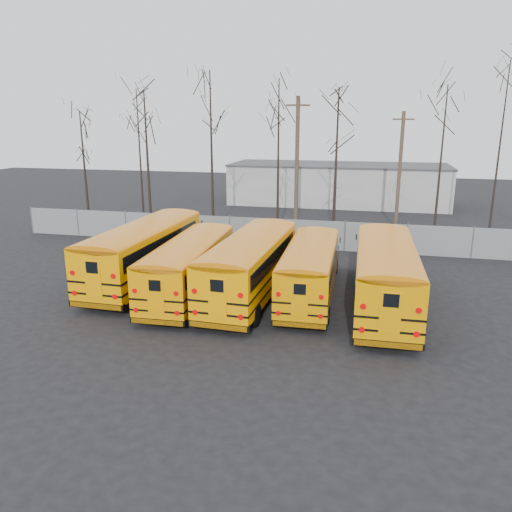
% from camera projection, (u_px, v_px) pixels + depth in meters
% --- Properties ---
extents(ground, '(120.00, 120.00, 0.00)m').
position_uv_depth(ground, '(240.00, 309.00, 23.21)').
color(ground, black).
rests_on(ground, ground).
extents(fence, '(40.00, 0.04, 2.00)m').
position_uv_depth(fence, '(286.00, 233.00, 34.21)').
color(fence, gray).
rests_on(fence, ground).
extents(distant_building, '(22.00, 8.00, 4.00)m').
position_uv_depth(distant_building, '(338.00, 184.00, 52.28)').
color(distant_building, beige).
rests_on(distant_building, ground).
extents(bus_a, '(2.89, 11.79, 3.28)m').
position_uv_depth(bus_a, '(146.00, 247.00, 26.79)').
color(bus_a, black).
rests_on(bus_a, ground).
extents(bus_b, '(2.86, 10.53, 2.92)m').
position_uv_depth(bus_b, '(191.00, 262.00, 24.70)').
color(bus_b, black).
rests_on(bus_b, ground).
extents(bus_c, '(3.00, 11.39, 3.16)m').
position_uv_depth(bus_c, '(252.00, 261.00, 24.42)').
color(bus_c, black).
rests_on(bus_c, ground).
extents(bus_d, '(2.62, 10.16, 2.82)m').
position_uv_depth(bus_d, '(311.00, 266.00, 24.29)').
color(bus_d, black).
rests_on(bus_d, ground).
extents(bus_e, '(2.89, 11.46, 3.19)m').
position_uv_depth(bus_e, '(385.00, 270.00, 22.88)').
color(bus_e, black).
rests_on(bus_e, ground).
extents(utility_pole_left, '(1.79, 0.66, 10.28)m').
position_uv_depth(utility_pole_left, '(297.00, 163.00, 38.82)').
color(utility_pole_left, '#4D3D2B').
rests_on(utility_pole_left, ground).
extents(utility_pole_right, '(1.62, 0.48, 9.19)m').
position_uv_depth(utility_pole_right, '(400.00, 170.00, 39.26)').
color(utility_pole_right, brown).
rests_on(utility_pole_right, ground).
extents(tree_0, '(0.26, 0.26, 9.15)m').
position_uv_depth(tree_0, '(85.00, 170.00, 40.39)').
color(tree_0, black).
rests_on(tree_0, ground).
extents(tree_1, '(0.26, 0.26, 10.95)m').
position_uv_depth(tree_1, '(140.00, 158.00, 40.95)').
color(tree_1, black).
rests_on(tree_1, ground).
extents(tree_2, '(0.26, 0.26, 10.68)m').
position_uv_depth(tree_2, '(148.00, 163.00, 37.82)').
color(tree_2, black).
rests_on(tree_2, ground).
extents(tree_3, '(0.26, 0.26, 12.15)m').
position_uv_depth(tree_3, '(212.00, 152.00, 38.94)').
color(tree_3, black).
rests_on(tree_3, ground).
extents(tree_4, '(0.26, 0.26, 11.44)m').
position_uv_depth(tree_4, '(278.00, 159.00, 37.35)').
color(tree_4, black).
rests_on(tree_4, ground).
extents(tree_5, '(0.26, 0.26, 10.76)m').
position_uv_depth(tree_5, '(336.00, 164.00, 36.76)').
color(tree_5, black).
rests_on(tree_5, ground).
extents(tree_6, '(0.26, 0.26, 10.67)m').
position_uv_depth(tree_6, '(440.00, 171.00, 32.31)').
color(tree_6, black).
rests_on(tree_6, ground).
extents(tree_7, '(0.26, 0.26, 12.41)m').
position_uv_depth(tree_7, '(499.00, 154.00, 34.71)').
color(tree_7, black).
rests_on(tree_7, ground).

